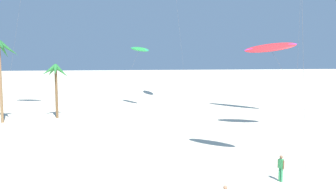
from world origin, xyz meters
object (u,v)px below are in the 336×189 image
at_px(palm_tree_3, 56,74).
at_px(flying_kite_1, 140,49).
at_px(flying_kite_0, 270,48).
at_px(person_foreground_walker, 281,167).

xyz_separation_m(palm_tree_3, flying_kite_1, (10.38, 8.40, 2.97)).
distance_m(flying_kite_0, person_foreground_walker, 17.61).
bearing_deg(flying_kite_1, palm_tree_3, -141.04).
relative_size(flying_kite_1, person_foreground_walker, 5.21).
xyz_separation_m(palm_tree_3, person_foreground_walker, (18.10, -25.22, -4.39)).
bearing_deg(flying_kite_0, person_foreground_walker, -107.30).
relative_size(palm_tree_3, flying_kite_0, 0.70).
distance_m(palm_tree_3, flying_kite_1, 13.68).
bearing_deg(person_foreground_walker, flying_kite_1, 102.92).
bearing_deg(flying_kite_0, flying_kite_1, 124.04).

